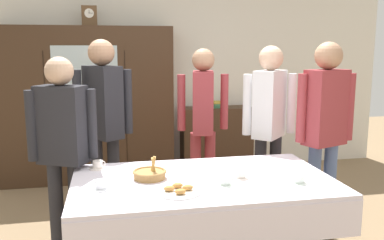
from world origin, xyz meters
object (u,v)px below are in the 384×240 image
at_px(wall_cabinet, 88,105).
at_px(tea_cup_front_edge, 101,185).
at_px(bread_basket, 150,174).
at_px(person_behind_table_right, 325,121).
at_px(person_by_cabinet, 269,116).
at_px(mantel_clock, 89,16).
at_px(pastry_plate, 179,191).
at_px(tea_cup_center, 98,165).
at_px(tea_cup_far_left, 225,181).
at_px(person_beside_shelf, 63,140).
at_px(dining_table, 204,193).
at_px(tea_cup_far_right, 299,179).
at_px(spoon_far_right, 305,172).
at_px(book_stack, 217,104).
at_px(person_near_right_end, 104,115).
at_px(bookshelf_low, 216,139).
at_px(spoon_mid_right, 282,189).
at_px(tea_cup_near_left, 240,175).

xyz_separation_m(wall_cabinet, tea_cup_front_edge, (0.20, -2.65, -0.17)).
relative_size(bread_basket, person_behind_table_right, 0.14).
xyz_separation_m(person_behind_table_right, person_by_cabinet, (-0.33, 0.45, -0.02)).
xyz_separation_m(wall_cabinet, mantel_clock, (0.07, -0.00, 1.08)).
bearing_deg(pastry_plate, tea_cup_front_edge, 161.26).
xyz_separation_m(tea_cup_center, tea_cup_far_left, (0.84, -0.56, 0.00)).
xyz_separation_m(tea_cup_far_left, person_beside_shelf, (-1.10, 0.66, 0.19)).
bearing_deg(person_by_cabinet, wall_cabinet, 136.24).
bearing_deg(person_behind_table_right, tea_cup_center, -178.29).
distance_m(tea_cup_center, pastry_plate, 0.83).
bearing_deg(dining_table, tea_cup_far_right, -17.78).
bearing_deg(dining_table, bread_basket, 164.08).
height_order(pastry_plate, spoon_far_right, pastry_plate).
xyz_separation_m(book_stack, person_near_right_end, (-1.46, -1.57, 0.16)).
relative_size(bookshelf_low, tea_cup_front_edge, 7.28).
relative_size(book_stack, spoon_mid_right, 1.74).
relative_size(wall_cabinet, mantel_clock, 8.77).
xyz_separation_m(spoon_far_right, person_beside_shelf, (-1.76, 0.49, 0.21)).
bearing_deg(bread_basket, bookshelf_low, 65.68).
bearing_deg(dining_table, tea_cup_far_left, -51.21).
distance_m(tea_cup_far_left, person_near_right_end, 1.48).
bearing_deg(tea_cup_near_left, book_stack, 78.94).
xyz_separation_m(mantel_clock, tea_cup_near_left, (1.09, -2.60, -1.26)).
xyz_separation_m(tea_cup_center, person_near_right_end, (0.05, 0.65, 0.28)).
bearing_deg(pastry_plate, bookshelf_low, 70.87).
bearing_deg(person_by_cabinet, bread_basket, -145.77).
relative_size(person_near_right_end, person_by_cabinet, 1.03).
bearing_deg(mantel_clock, person_near_right_end, -84.50).
height_order(tea_cup_far_left, tea_cup_near_left, same).
distance_m(bread_basket, person_by_cabinet, 1.48).
relative_size(mantel_clock, bookshelf_low, 0.25).
bearing_deg(spoon_far_right, tea_cup_center, 165.49).
bearing_deg(spoon_mid_right, bookshelf_low, 83.76).
distance_m(tea_cup_front_edge, bread_basket, 0.37).
xyz_separation_m(bookshelf_low, person_behind_table_right, (0.39, -2.16, 0.62)).
height_order(wall_cabinet, tea_cup_near_left, wall_cabinet).
height_order(book_stack, person_beside_shelf, person_beside_shelf).
xyz_separation_m(dining_table, wall_cabinet, (-0.90, 2.59, 0.30)).
relative_size(tea_cup_center, bread_basket, 0.54).
xyz_separation_m(tea_cup_center, tea_cup_near_left, (0.99, -0.44, -0.00)).
height_order(tea_cup_near_left, person_near_right_end, person_near_right_end).
bearing_deg(person_near_right_end, tea_cup_far_left, -56.67).
distance_m(mantel_clock, person_behind_table_right, 3.07).
relative_size(dining_table, wall_cabinet, 0.86).
relative_size(mantel_clock, tea_cup_center, 1.85).
height_order(mantel_clock, bread_basket, mantel_clock).
relative_size(bread_basket, spoon_mid_right, 2.02).
bearing_deg(wall_cabinet, spoon_far_right, -56.79).
bearing_deg(bookshelf_low, spoon_far_right, -90.05).
xyz_separation_m(bookshelf_low, spoon_far_right, (-0.00, -2.61, 0.33)).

